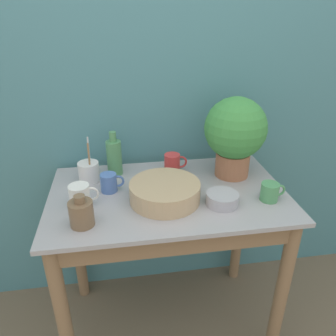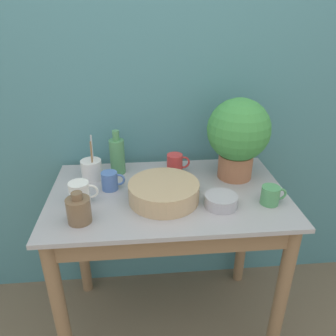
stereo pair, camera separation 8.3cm
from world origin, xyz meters
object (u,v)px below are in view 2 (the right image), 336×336
Objects in this scene: bowl_wash_large at (164,192)px; bottle_short at (79,210)px; potted_plant at (238,134)px; mug_white at (80,193)px; utensil_cup at (92,169)px; bowl_small_steel at (221,201)px; mug_red at (175,164)px; mug_blue at (110,181)px; bottle_tall at (117,155)px; mug_green at (271,195)px.

bowl_wash_large is 2.35× the size of bottle_short.
potted_plant is 1.28× the size of bowl_wash_large.
utensil_cup is (0.02, 0.22, 0.00)m from mug_white.
bowl_small_steel is (-0.13, -0.25, -0.20)m from potted_plant.
potted_plant is 0.34m from mug_red.
mug_blue is at bearing 153.57° from bowl_wash_large.
bottle_short is (-0.13, -0.41, -0.04)m from bottle_tall.
bowl_wash_large is 0.35m from bottle_tall.
bowl_wash_large is 2.82× the size of mug_blue.
bottle_short is 1.12× the size of mug_red.
bottle_tall is at bearing 62.03° from mug_white.
bottle_tall is (-0.57, 0.10, -0.13)m from potted_plant.
mug_green is at bearing -28.29° from bottle_tall.
utensil_cup is at bearing -176.33° from mug_red.
utensil_cup reaches higher than bowl_small_steel.
potted_plant is 1.85× the size of utensil_cup.
utensil_cup is at bearing 88.94° from bottle_short.
potted_plant is 0.32m from mug_green.
mug_green is (0.78, 0.06, -0.01)m from bottle_short.
bottle_tall is 1.80× the size of mug_white.
potted_plant reaches higher than utensil_cup.
bottle_short is 0.14m from mug_white.
potted_plant reaches higher than mug_green.
bottle_short is at bearing -155.90° from potted_plant.
mug_red is at bearing 138.66° from mug_green.
bottle_short is at bearing -83.63° from mug_white.
mug_white is at bearing -150.31° from mug_red.
mug_blue is 0.93× the size of mug_red.
potted_plant is at bearing -3.66° from utensil_cup.
bowl_small_steel is at bearing -116.51° from potted_plant.
potted_plant is 0.75m from mug_white.
utensil_cup is at bearing 152.00° from bowl_small_steel.
bowl_wash_large is at bearing -106.80° from mug_red.
bottle_tall is at bearing 80.86° from mug_blue.
mug_white is (-0.71, -0.17, -0.17)m from potted_plant.
bowl_small_steel is at bearing 5.67° from bottle_short.
bottle_short reaches higher than mug_red.
mug_blue is at bearing -173.36° from potted_plant.
utensil_cup is (-0.77, 0.30, 0.01)m from mug_green.
potted_plant reaches higher than bowl_small_steel.
mug_red is (-0.28, 0.07, -0.17)m from potted_plant.
bottle_tall is at bearing 174.48° from mug_red.
mug_white is at bearing -95.73° from utensil_cup.
mug_white is at bearing 172.13° from bowl_small_steel.
mug_blue is 0.79× the size of bowl_small_steel.
mug_white is 0.22m from utensil_cup.
bottle_tall is 2.03× the size of mug_green.
mug_white is (-0.35, 0.01, 0.01)m from bowl_wash_large.
potted_plant is 0.62m from mug_blue.
potted_plant reaches higher than bottle_tall.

